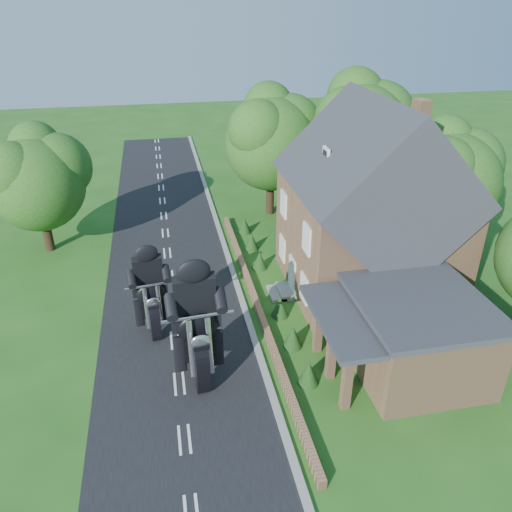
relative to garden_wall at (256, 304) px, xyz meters
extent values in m
plane|color=#215317|center=(-4.30, -5.00, -0.20)|extent=(120.00, 120.00, 0.00)
cube|color=black|center=(-4.30, -5.00, -0.19)|extent=(7.00, 80.00, 0.02)
cube|color=gray|center=(-0.65, -5.00, -0.14)|extent=(0.30, 80.00, 0.12)
cube|color=#9C724F|center=(0.00, 0.00, 0.00)|extent=(0.30, 22.00, 0.40)
cube|color=#9C724F|center=(6.20, 1.00, 2.80)|extent=(8.00, 8.00, 6.00)
cube|color=#2A2C32|center=(6.20, 1.00, 5.80)|extent=(8.48, 8.64, 8.48)
cube|color=#9C724F|center=(8.20, 1.00, 9.00)|extent=(0.60, 0.90, 1.60)
cube|color=white|center=(3.60, 1.00, 7.30)|extent=(0.12, 0.80, 0.90)
cube|color=black|center=(3.54, 1.00, 7.30)|extent=(0.04, 0.55, 0.65)
cube|color=white|center=(2.14, 1.00, 0.85)|extent=(0.10, 1.10, 2.10)
cube|color=gray|center=(1.80, 1.00, -0.05)|extent=(0.80, 1.60, 0.30)
cube|color=gray|center=(1.30, 1.00, -0.12)|extent=(0.80, 1.60, 0.15)
cube|color=white|center=(2.14, -1.20, 1.40)|extent=(0.10, 1.10, 1.40)
cube|color=black|center=(2.12, -1.20, 1.40)|extent=(0.04, 0.92, 1.22)
cube|color=white|center=(2.14, 3.20, 1.40)|extent=(0.10, 1.10, 1.40)
cube|color=black|center=(2.12, 3.20, 1.40)|extent=(0.04, 0.92, 1.22)
cube|color=white|center=(2.14, -1.20, 4.10)|extent=(0.10, 1.10, 1.40)
cube|color=black|center=(2.12, -1.20, 4.10)|extent=(0.04, 0.92, 1.22)
cube|color=white|center=(2.14, 3.20, 4.10)|extent=(0.10, 1.10, 1.40)
cube|color=black|center=(2.12, 3.20, 4.10)|extent=(0.04, 0.92, 1.22)
cube|color=#9C724F|center=(5.70, -5.80, 1.40)|extent=(5.00, 5.60, 3.20)
cube|color=#2A2C32|center=(5.70, -5.80, 3.12)|extent=(5.30, 5.94, 0.24)
cube|color=#2A2C32|center=(2.60, -5.80, 2.75)|extent=(2.60, 5.32, 0.22)
cube|color=#9C724F|center=(2.00, -7.60, 1.20)|extent=(0.35, 0.35, 2.80)
cube|color=#9C724F|center=(2.00, -5.80, 1.20)|extent=(0.35, 0.35, 2.80)
cube|color=#9C724F|center=(2.00, -4.00, 1.20)|extent=(0.35, 0.35, 2.80)
cylinder|color=black|center=(12.20, 3.50, 1.30)|extent=(0.56, 0.56, 3.00)
sphere|color=#214D16|center=(12.20, 3.50, 4.45)|extent=(6.00, 6.00, 6.00)
sphere|color=#214D16|center=(13.55, 4.10, 5.35)|extent=(4.32, 4.32, 4.32)
sphere|color=#214D16|center=(11.15, 2.60, 5.65)|extent=(3.72, 3.72, 3.72)
sphere|color=#214D16|center=(12.30, 4.70, 6.55)|extent=(3.30, 3.30, 3.30)
cylinder|color=black|center=(9.70, 11.00, 1.60)|extent=(0.56, 0.56, 3.60)
sphere|color=#214D16|center=(9.70, 11.00, 5.38)|extent=(7.20, 7.20, 7.20)
sphere|color=#214D16|center=(11.32, 11.72, 6.46)|extent=(5.18, 5.18, 5.18)
sphere|color=#214D16|center=(8.44, 9.92, 6.82)|extent=(4.46, 4.46, 4.46)
sphere|color=#214D16|center=(9.80, 12.44, 7.90)|extent=(3.96, 3.96, 3.96)
cylinder|color=black|center=(3.70, 12.00, 1.50)|extent=(0.56, 0.56, 3.40)
sphere|color=#214D16|center=(3.70, 12.00, 4.96)|extent=(6.40, 6.40, 6.40)
sphere|color=#214D16|center=(5.14, 12.64, 5.92)|extent=(4.61, 4.61, 4.61)
sphere|color=#214D16|center=(2.58, 11.04, 6.24)|extent=(3.97, 3.97, 3.97)
sphere|color=#214D16|center=(3.80, 13.28, 7.20)|extent=(3.52, 3.52, 3.52)
cylinder|color=black|center=(-11.30, 9.00, 1.20)|extent=(0.56, 0.56, 2.80)
sphere|color=#214D16|center=(-11.30, 9.00, 4.14)|extent=(5.60, 5.60, 5.60)
sphere|color=#214D16|center=(-10.04, 9.56, 4.98)|extent=(4.03, 4.03, 4.03)
sphere|color=#214D16|center=(-12.28, 8.16, 5.26)|extent=(3.47, 3.47, 3.47)
sphere|color=#214D16|center=(-11.20, 10.12, 6.10)|extent=(3.08, 3.08, 3.08)
cone|color=black|center=(1.00, -6.00, 0.35)|extent=(0.90, 0.90, 1.10)
cone|color=black|center=(1.00, -3.50, 0.35)|extent=(0.90, 0.90, 1.10)
cone|color=black|center=(1.00, -1.00, 0.35)|extent=(0.90, 0.90, 1.10)
cone|color=black|center=(1.00, 4.00, 0.35)|extent=(0.90, 0.90, 1.10)
cone|color=black|center=(1.00, 6.50, 0.35)|extent=(0.90, 0.90, 1.10)
cone|color=black|center=(1.00, 9.00, 0.35)|extent=(0.90, 0.90, 1.10)
camera|label=1|loc=(-4.28, -21.21, 14.30)|focal=35.00mm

